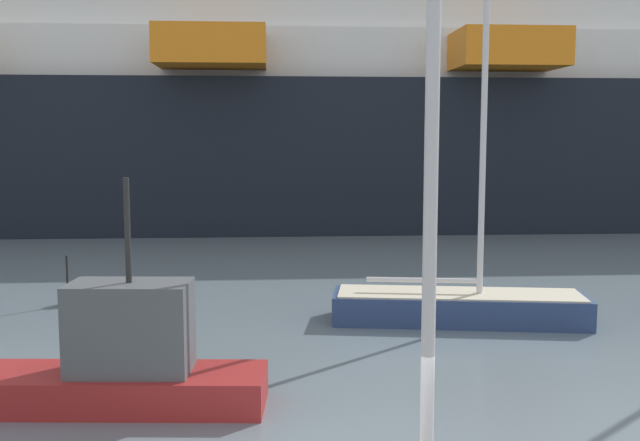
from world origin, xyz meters
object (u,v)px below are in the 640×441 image
channel_buoy_0 (68,296)px  cruise_ship (221,101)px  sailboat_3 (459,299)px  fishing_boat_0 (123,362)px

channel_buoy_0 → cruise_ship: size_ratio=0.01×
channel_buoy_0 → cruise_ship: bearing=86.3°
channel_buoy_0 → sailboat_3: bearing=-10.7°
cruise_ship → fishing_boat_0: bearing=-89.5°
cruise_ship → sailboat_3: bearing=-73.6°
channel_buoy_0 → cruise_ship: (1.56, 23.90, 6.75)m
fishing_boat_0 → channel_buoy_0: 8.76m
fishing_boat_0 → channel_buoy_0: (-3.63, 7.95, -0.53)m
sailboat_3 → cruise_ship: (-9.25, 25.95, 6.43)m
sailboat_3 → fishing_boat_0: bearing=-134.7°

